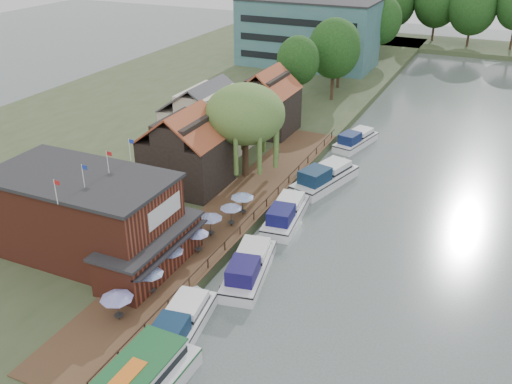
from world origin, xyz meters
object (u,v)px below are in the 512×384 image
at_px(cottage_c, 267,101).
at_px(umbrella_6, 242,203).
at_px(cottage_a, 186,149).
at_px(umbrella_0, 118,306).
at_px(cottage_b, 207,117).
at_px(umbrella_4, 210,224).
at_px(umbrella_1, 150,281).
at_px(umbrella_5, 231,214).
at_px(willow, 245,132).
at_px(cruiser_0, 180,321).
at_px(cruiser_1, 249,264).
at_px(cruiser_2, 286,211).
at_px(cruiser_4, 356,138).
at_px(umbrella_2, 171,258).
at_px(swan, 145,381).
at_px(pub, 103,219).
at_px(cruiser_3, 325,175).
at_px(hotel_block, 308,32).
at_px(umbrella_3, 198,241).

bearing_deg(cottage_c, umbrella_6, -72.15).
height_order(cottage_a, umbrella_0, cottage_a).
xyz_separation_m(cottage_b, umbrella_4, (10.43, -18.39, -2.96)).
bearing_deg(umbrella_1, umbrella_6, 86.96).
height_order(umbrella_5, umbrella_6, same).
relative_size(umbrella_4, umbrella_6, 1.00).
xyz_separation_m(willow, umbrella_4, (2.93, -13.39, -3.93)).
bearing_deg(umbrella_1, umbrella_5, 86.31).
height_order(cruiser_0, cruiser_1, cruiser_1).
height_order(cruiser_2, cruiser_4, cruiser_2).
bearing_deg(umbrella_2, umbrella_4, 87.97).
bearing_deg(willow, umbrella_4, -77.66).
relative_size(umbrella_5, cruiser_2, 0.24).
distance_m(umbrella_4, umbrella_6, 4.97).
xyz_separation_m(cruiser_0, swan, (0.43, -5.05, -0.95)).
relative_size(umbrella_0, umbrella_4, 1.02).
relative_size(cottage_b, umbrella_2, 4.04).
distance_m(umbrella_2, umbrella_5, 8.77).
height_order(umbrella_1, swan, umbrella_1).
bearing_deg(umbrella_2, umbrella_6, 84.71).
bearing_deg(umbrella_2, cottage_b, 112.52).
bearing_deg(cruiser_0, cruiser_2, 79.53).
height_order(umbrella_5, cruiser_1, umbrella_5).
distance_m(pub, cottage_c, 34.01).
height_order(willow, cruiser_2, willow).
bearing_deg(umbrella_4, cruiser_3, 72.33).
height_order(umbrella_1, umbrella_5, same).
height_order(cottage_c, umbrella_4, cottage_c).
bearing_deg(cruiser_3, pub, -101.66).
relative_size(cottage_a, cruiser_1, 0.85).
relative_size(umbrella_2, cruiser_0, 0.24).
xyz_separation_m(cottage_a, cottage_c, (1.00, 19.00, 0.00)).
distance_m(willow, umbrella_2, 20.19).
xyz_separation_m(cottage_a, umbrella_2, (7.21, -14.62, -2.96)).
bearing_deg(hotel_block, cottage_a, -82.87).
height_order(willow, umbrella_2, willow).
bearing_deg(umbrella_3, umbrella_5, 85.41).
xyz_separation_m(cruiser_1, cruiser_2, (-0.71, 9.99, -0.04)).
xyz_separation_m(umbrella_2, umbrella_6, (1.03, 11.13, 0.00)).
relative_size(umbrella_2, umbrella_4, 1.00).
distance_m(cottage_b, willow, 9.07).
bearing_deg(umbrella_4, cottage_c, 103.21).
xyz_separation_m(pub, willow, (3.50, 20.00, 1.56)).
xyz_separation_m(umbrella_2, cruiser_3, (5.52, 22.88, -0.97)).
bearing_deg(cottage_c, cruiser_0, -75.27).
distance_m(cruiser_1, cruiser_2, 10.02).
distance_m(umbrella_3, cruiser_2, 10.91).
bearing_deg(umbrella_5, cruiser_4, 81.03).
distance_m(cottage_a, umbrella_0, 22.80).
bearing_deg(cottage_a, umbrella_1, -67.39).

